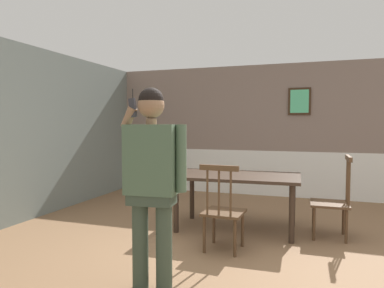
% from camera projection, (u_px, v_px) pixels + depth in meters
% --- Properties ---
extents(ground_plane, '(7.61, 7.61, 0.00)m').
position_uv_depth(ground_plane, '(233.00, 256.00, 3.86)').
color(ground_plane, '#846042').
extents(room_back_partition, '(6.50, 0.17, 2.61)m').
position_uv_depth(room_back_partition, '(270.00, 133.00, 7.06)').
color(room_back_partition, gray).
rests_on(room_back_partition, ground_plane).
extents(dining_table, '(1.71, 0.99, 0.75)m').
position_uv_depth(dining_table, '(236.00, 181.00, 4.79)').
color(dining_table, '#38281E').
rests_on(dining_table, ground_plane).
extents(chair_near_window, '(0.47, 0.47, 1.04)m').
position_uv_depth(chair_near_window, '(333.00, 200.00, 4.45)').
color(chair_near_window, '#513823').
rests_on(chair_near_window, ground_plane).
extents(chair_by_doorway, '(0.46, 0.46, 0.99)m').
position_uv_depth(chair_by_doorway, '(223.00, 210.00, 3.99)').
color(chair_by_doorway, '#513823').
rests_on(chair_by_doorway, ground_plane).
extents(person_figure, '(0.59, 0.28, 1.75)m').
position_uv_depth(person_figure, '(152.00, 173.00, 3.02)').
color(person_figure, '#3A493A').
rests_on(person_figure, ground_plane).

